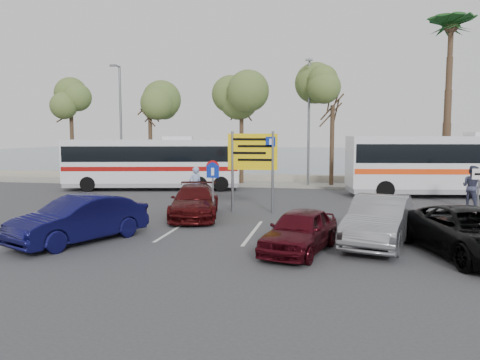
% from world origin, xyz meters
% --- Properties ---
extents(ground, '(120.00, 120.00, 0.00)m').
position_xyz_m(ground, '(0.00, 0.00, 0.00)').
color(ground, '#353538').
rests_on(ground, ground).
extents(kerb_strip, '(44.00, 2.40, 0.15)m').
position_xyz_m(kerb_strip, '(0.00, 14.00, 0.07)').
color(kerb_strip, gray).
rests_on(kerb_strip, ground).
extents(seawall, '(48.00, 0.80, 0.60)m').
position_xyz_m(seawall, '(0.00, 16.00, 0.30)').
color(seawall, '#A59A84').
rests_on(seawall, ground).
extents(sea, '(140.00, 140.00, 0.00)m').
position_xyz_m(sea, '(0.00, 60.00, 0.01)').
color(sea, '#415568').
rests_on(sea, ground).
extents(tree_far_left, '(3.20, 3.20, 7.60)m').
position_xyz_m(tree_far_left, '(-14.00, 14.00, 6.33)').
color(tree_far_left, '#382619').
rests_on(tree_far_left, kerb_strip).
extents(tree_left, '(3.20, 3.20, 7.20)m').
position_xyz_m(tree_left, '(-8.00, 14.00, 6.00)').
color(tree_left, '#382619').
rests_on(tree_left, kerb_strip).
extents(tree_mid, '(3.20, 3.20, 8.00)m').
position_xyz_m(tree_mid, '(-1.50, 14.00, 6.65)').
color(tree_mid, '#382619').
rests_on(tree_mid, kerb_strip).
extents(tree_right, '(3.20, 3.20, 7.40)m').
position_xyz_m(tree_right, '(4.50, 14.00, 6.17)').
color(tree_right, '#382619').
rests_on(tree_right, kerb_strip).
extents(palm_tree, '(4.80, 4.80, 11.20)m').
position_xyz_m(palm_tree, '(11.50, 14.00, 9.87)').
color(palm_tree, '#382619').
rests_on(palm_tree, kerb_strip).
extents(street_lamp_left, '(0.45, 1.15, 8.01)m').
position_xyz_m(street_lamp_left, '(-10.00, 13.52, 4.60)').
color(street_lamp_left, slate).
rests_on(street_lamp_left, kerb_strip).
extents(street_lamp_right, '(0.45, 1.15, 8.01)m').
position_xyz_m(street_lamp_right, '(3.00, 13.52, 4.60)').
color(street_lamp_right, slate).
rests_on(street_lamp_right, kerb_strip).
extents(direction_sign, '(2.20, 0.12, 3.60)m').
position_xyz_m(direction_sign, '(1.00, 3.20, 2.43)').
color(direction_sign, slate).
rests_on(direction_sign, ground).
extents(sign_no_stop, '(0.60, 0.08, 2.35)m').
position_xyz_m(sign_no_stop, '(-0.60, 2.38, 1.58)').
color(sign_no_stop, slate).
rests_on(sign_no_stop, ground).
extents(sign_parking, '(0.50, 0.07, 2.25)m').
position_xyz_m(sign_parking, '(-0.20, 0.79, 1.47)').
color(sign_parking, slate).
rests_on(sign_parking, ground).
extents(sign_taxi, '(0.50, 0.07, 2.20)m').
position_xyz_m(sign_taxi, '(9.80, 1.49, 1.42)').
color(sign_taxi, slate).
rests_on(sign_taxi, ground).
extents(lane_markings, '(12.02, 4.20, 0.01)m').
position_xyz_m(lane_markings, '(-1.14, -1.00, 0.00)').
color(lane_markings, silver).
rests_on(lane_markings, ground).
extents(coach_bus_left, '(10.96, 4.44, 3.34)m').
position_xyz_m(coach_bus_left, '(-6.50, 10.50, 1.55)').
color(coach_bus_left, silver).
rests_on(coach_bus_left, ground).
extents(coach_bus_right, '(11.74, 4.18, 3.59)m').
position_xyz_m(coach_bus_right, '(11.12, 10.50, 1.66)').
color(coach_bus_right, silver).
rests_on(coach_bus_right, ground).
extents(car_blue, '(3.38, 4.79, 1.50)m').
position_xyz_m(car_blue, '(-3.56, -3.50, 0.75)').
color(car_blue, '#0D0D3F').
rests_on(car_blue, ground).
extents(car_maroon, '(2.78, 4.91, 1.34)m').
position_xyz_m(car_maroon, '(-1.16, 1.50, 0.67)').
color(car_maroon, '#440B0C').
rests_on(car_maroon, ground).
extents(car_red, '(2.47, 4.04, 1.29)m').
position_xyz_m(car_red, '(3.50, -3.45, 0.64)').
color(car_red, '#430911').
rests_on(car_red, ground).
extents(suv_black, '(3.62, 5.47, 1.40)m').
position_xyz_m(suv_black, '(8.30, -3.11, 0.70)').
color(suv_black, black).
rests_on(suv_black, ground).
extents(car_silver_b, '(2.75, 4.89, 1.53)m').
position_xyz_m(car_silver_b, '(5.90, -2.03, 0.76)').
color(car_silver_b, gray).
rests_on(car_silver_b, ground).
extents(pedestrian_near, '(0.81, 0.79, 1.87)m').
position_xyz_m(pedestrian_near, '(-2.15, 5.00, 0.94)').
color(pedestrian_near, '#91A6D3').
rests_on(pedestrian_near, ground).
extents(pedestrian_far, '(1.22, 1.23, 2.00)m').
position_xyz_m(pedestrian_far, '(11.00, 6.50, 1.00)').
color(pedestrian_far, '#383B54').
rests_on(pedestrian_far, ground).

